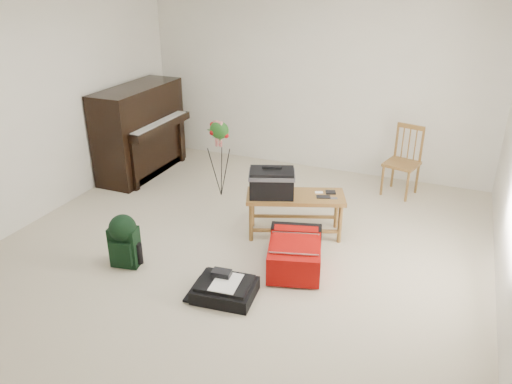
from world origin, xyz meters
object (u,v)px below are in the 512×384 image
at_px(red_suitcase, 296,251).
at_px(black_duffel, 225,289).
at_px(bench, 280,185).
at_px(dining_chair, 402,162).
at_px(green_backpack, 124,238).
at_px(piano, 141,132).
at_px(flower_stand, 220,159).

relative_size(red_suitcase, black_duffel, 1.49).
bearing_deg(bench, dining_chair, 34.97).
bearing_deg(dining_chair, green_backpack, -114.06).
bearing_deg(dining_chair, red_suitcase, -93.04).
bearing_deg(piano, red_suitcase, -28.35).
relative_size(piano, bench, 1.31).
distance_m(dining_chair, green_backpack, 3.64).
height_order(black_duffel, flower_stand, flower_stand).
xyz_separation_m(dining_chair, flower_stand, (-2.14, -0.97, 0.06)).
bearing_deg(bench, red_suitcase, -76.36).
distance_m(bench, dining_chair, 1.95).
bearing_deg(green_backpack, dining_chair, 40.99).
xyz_separation_m(piano, green_backpack, (1.26, -2.18, -0.30)).
xyz_separation_m(bench, green_backpack, (-1.17, -1.24, -0.27)).
height_order(bench, black_duffel, bench).
relative_size(dining_chair, black_duffel, 1.57).
height_order(piano, dining_chair, piano).
bearing_deg(red_suitcase, green_backpack, -173.48).
bearing_deg(flower_stand, dining_chair, 38.04).
bearing_deg(red_suitcase, dining_chair, 56.53).
height_order(piano, green_backpack, piano).
bearing_deg(flower_stand, bench, -17.65).
height_order(piano, red_suitcase, piano).
bearing_deg(black_duffel, flower_stand, 111.11).
bearing_deg(black_duffel, dining_chair, 62.92).
distance_m(black_duffel, green_backpack, 1.17).
relative_size(dining_chair, red_suitcase, 1.05).
height_order(black_duffel, green_backpack, green_backpack).
xyz_separation_m(piano, black_duffel, (2.41, -2.27, -0.52)).
xyz_separation_m(dining_chair, red_suitcase, (-0.70, -2.20, -0.27)).
height_order(bench, red_suitcase, bench).
bearing_deg(bench, flower_stand, 128.21).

